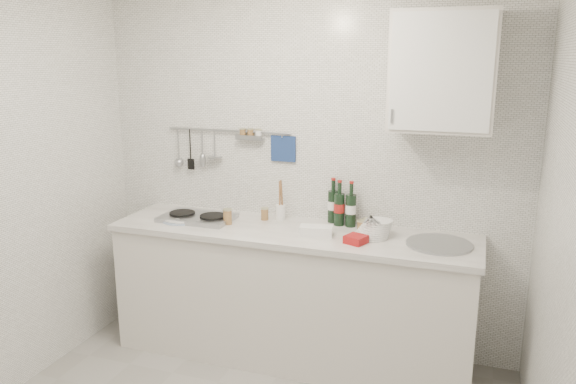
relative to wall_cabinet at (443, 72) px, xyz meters
The scene contains 15 objects.
back_wall 1.15m from the wall_cabinet, 168.67° to the left, with size 3.00×0.02×2.50m, color silver.
wall_right 1.53m from the wall_cabinet, 63.80° to the right, with size 0.02×2.80×2.50m, color silver.
counter 1.76m from the wall_cabinet, behind, with size 2.44×0.64×0.96m.
wall_rail 1.59m from the wall_cabinet, behind, with size 0.98×0.09×0.34m.
wall_cabinet is the anchor object (origin of this frame).
plate_stack_hob 1.98m from the wall_cabinet, behind, with size 0.31×0.31×0.03m.
plate_stack_sink 1.04m from the wall_cabinet, 165.61° to the right, with size 0.24×0.23×0.12m.
wine_bottles 1.08m from the wall_cabinet, behind, with size 0.21×0.13×0.31m.
butter_dish 1.24m from the wall_cabinet, 165.30° to the right, with size 0.21×0.10×0.06m, color white.
strawberry_punnet 1.12m from the wall_cabinet, 150.18° to the right, with size 0.12×0.12×0.05m, color red.
utensil_crock 1.43m from the wall_cabinet, behind, with size 0.07×0.07×0.29m.
jar_a 1.52m from the wall_cabinet, behind, with size 0.06×0.06×0.09m.
jar_b 1.09m from the wall_cabinet, 169.57° to the left, with size 0.06×0.06×0.07m.
jar_c 1.08m from the wall_cabinet, behind, with size 0.07×0.07×0.09m.
jar_d 1.67m from the wall_cabinet, behind, with size 0.06×0.06×0.11m.
Camera 1 is at (1.16, -2.26, 2.04)m, focal length 35.00 mm.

